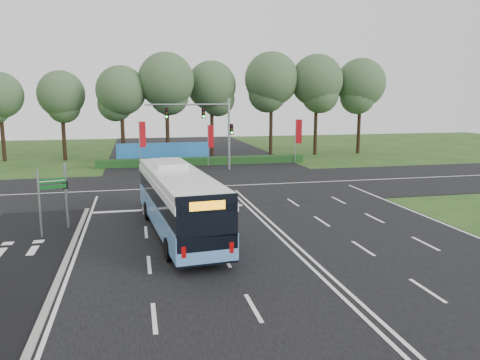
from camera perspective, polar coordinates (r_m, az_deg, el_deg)
ground at (r=26.25m, az=3.24°, el=-5.56°), size 120.00×120.00×0.00m
road_main at (r=26.25m, az=3.24°, el=-5.52°), size 20.00×120.00×0.04m
road_cross at (r=37.63m, az=-1.77°, el=-0.74°), size 120.00×14.00×0.05m
bike_path at (r=23.10m, az=-26.15°, el=-8.71°), size 5.00×18.00×0.06m
kerb_strip at (r=22.63m, az=-20.17°, el=-8.58°), size 0.25×18.00×0.12m
city_bus at (r=24.33m, az=-7.53°, el=-2.55°), size 3.74×12.51×3.54m
pedestrian_signal at (r=26.62m, az=-20.45°, el=-1.58°), size 0.32×0.43×3.63m
street_sign at (r=25.38m, az=-22.61°, el=-1.63°), size 1.31×0.51×3.53m
banner_flag_left at (r=47.80m, az=-11.88°, el=5.10°), size 0.68×0.29×4.81m
banner_flag_mid at (r=48.60m, az=-3.65°, el=5.03°), size 0.64×0.12×4.35m
banner_flag_right at (r=51.13m, az=7.07°, el=5.56°), size 0.69×0.26×4.84m
traffic_light_gantry at (r=45.44m, az=-3.59°, el=6.99°), size 8.41×0.28×7.00m
hedge at (r=49.75m, az=-4.51°, el=2.30°), size 22.00×1.20×0.80m
blue_hoarding at (r=51.74m, az=-9.31°, el=3.28°), size 10.00×0.30×2.20m
eucalyptus_row at (r=56.10m, az=-2.68°, el=11.53°), size 47.96×8.88×12.53m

